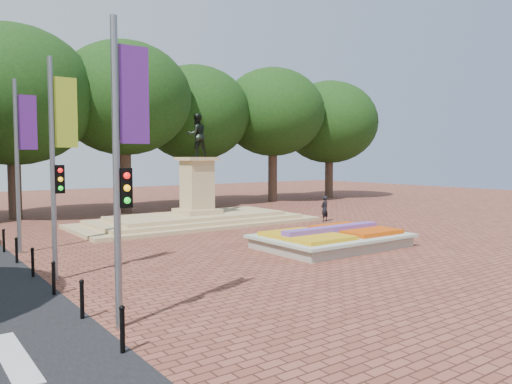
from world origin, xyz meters
TOP-DOWN VIEW (x-y plane):
  - ground at (0.00, 0.00)m, footprint 90.00×90.00m
  - flower_bed at (1.03, -2.00)m, footprint 6.30×4.30m
  - monument at (0.00, 8.00)m, footprint 14.00×6.00m
  - tree_row_back at (2.33, 18.00)m, footprint 44.80×8.80m
  - banner_poles at (-10.08, -1.31)m, footprint 0.88×11.17m
  - bollard_row at (-10.70, -1.50)m, footprint 0.12×13.12m
  - pedestrian at (6.84, 4.50)m, footprint 0.61×0.45m

SIDE VIEW (x-z plane):
  - ground at x=0.00m, z-range 0.00..0.00m
  - flower_bed at x=1.03m, z-range -0.08..0.83m
  - bollard_row at x=-10.70m, z-range 0.04..1.02m
  - pedestrian at x=6.84m, z-range 0.00..1.55m
  - monument at x=0.00m, z-range -2.32..4.09m
  - banner_poles at x=-10.08m, z-range 0.38..7.38m
  - tree_row_back at x=2.33m, z-range 1.46..11.89m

